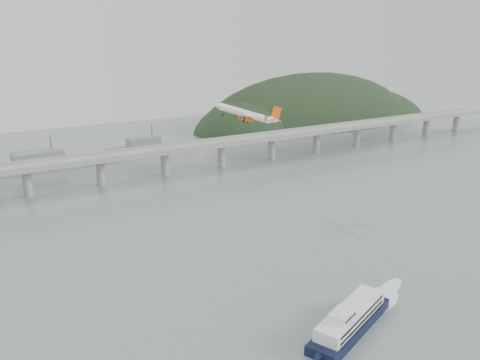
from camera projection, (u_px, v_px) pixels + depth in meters
ground at (306, 290)px, 220.28m from camera, size 900.00×900.00×0.00m
bridge at (138, 157)px, 378.71m from camera, size 800.00×22.00×23.90m
headland at (319, 136)px, 639.65m from camera, size 365.00×155.00×156.00m
ferry at (350, 320)px, 190.08m from camera, size 76.15×36.81×15.09m
airliner at (247, 114)px, 268.99m from camera, size 40.04×36.49×15.10m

